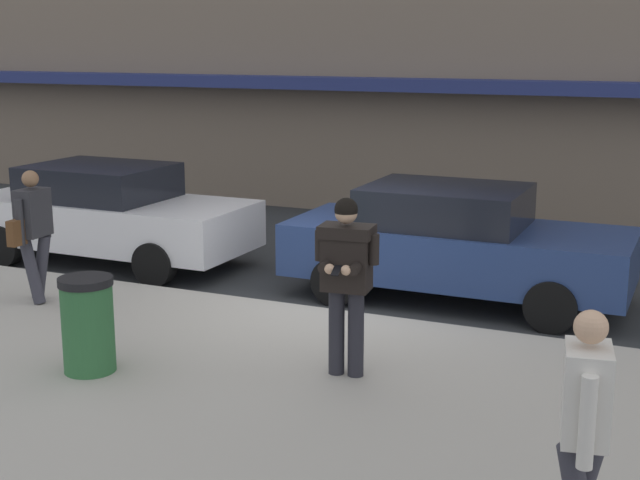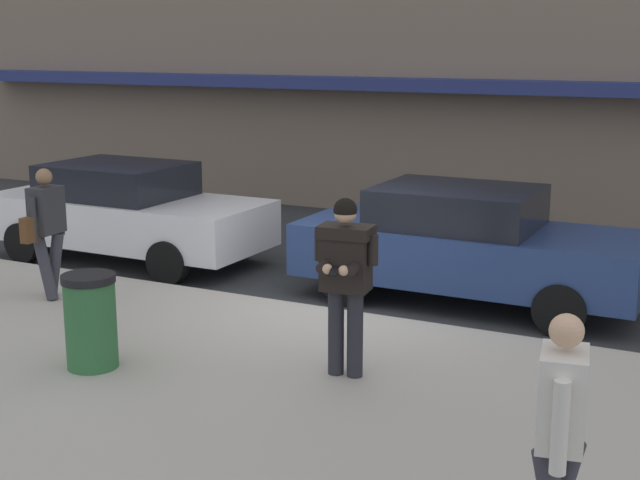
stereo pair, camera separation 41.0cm
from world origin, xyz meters
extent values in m
plane|color=#2B2D30|center=(0.00, 0.00, 0.00)|extent=(80.00, 80.00, 0.00)
cube|color=#A8A399|center=(1.00, -2.85, 0.07)|extent=(32.00, 5.30, 0.14)
cube|color=silver|center=(1.00, 0.05, 0.00)|extent=(28.00, 0.12, 0.01)
cube|color=navy|center=(1.00, 6.15, 2.60)|extent=(26.60, 0.70, 0.24)
cube|color=silver|center=(-4.21, 1.08, 0.67)|extent=(4.52, 1.86, 0.70)
cube|color=black|center=(-4.39, 1.08, 1.28)|extent=(2.09, 1.66, 0.52)
cylinder|color=black|center=(-2.81, 1.92, 0.32)|extent=(0.64, 0.23, 0.64)
cylinder|color=black|center=(-2.83, 0.21, 0.32)|extent=(0.64, 0.23, 0.64)
cylinder|color=black|center=(-5.60, 1.95, 0.32)|extent=(0.64, 0.23, 0.64)
cylinder|color=black|center=(-5.62, 0.24, 0.32)|extent=(0.64, 0.23, 0.64)
cube|color=navy|center=(1.27, 1.27, 0.67)|extent=(4.50, 1.83, 0.70)
cube|color=black|center=(1.09, 1.27, 1.28)|extent=(2.07, 1.64, 0.52)
cylinder|color=black|center=(2.67, 2.13, 0.32)|extent=(0.64, 0.22, 0.64)
cylinder|color=black|center=(2.67, 0.41, 0.32)|extent=(0.64, 0.22, 0.64)
cylinder|color=black|center=(-0.12, 2.12, 0.32)|extent=(0.64, 0.22, 0.64)
cylinder|color=black|center=(-0.12, 0.41, 0.32)|extent=(0.64, 0.22, 0.64)
cylinder|color=#23232B|center=(1.20, -2.19, 0.58)|extent=(0.16, 0.16, 0.88)
cylinder|color=#23232B|center=(1.00, -2.21, 0.58)|extent=(0.16, 0.16, 0.88)
cube|color=black|center=(1.10, -2.20, 1.34)|extent=(0.49, 0.35, 0.64)
cube|color=black|center=(1.10, -2.20, 1.61)|extent=(0.55, 0.39, 0.12)
cylinder|color=black|center=(1.37, -2.17, 1.45)|extent=(0.11, 0.11, 0.30)
cylinder|color=black|center=(1.26, -2.34, 1.30)|extent=(0.13, 0.31, 0.10)
sphere|color=tan|center=(1.21, -2.49, 1.30)|extent=(0.10, 0.10, 0.10)
cylinder|color=black|center=(0.83, -2.23, 1.45)|extent=(0.11, 0.11, 0.30)
cylinder|color=black|center=(0.97, -2.37, 1.30)|extent=(0.13, 0.31, 0.10)
sphere|color=tan|center=(1.05, -2.51, 1.30)|extent=(0.10, 0.10, 0.10)
cube|color=black|center=(1.14, -2.54, 1.30)|extent=(0.09, 0.15, 0.07)
sphere|color=tan|center=(1.10, -2.23, 1.80)|extent=(0.22, 0.22, 0.22)
sphere|color=black|center=(1.10, -2.23, 1.83)|extent=(0.23, 0.23, 0.23)
cube|color=silver|center=(3.70, -4.67, 1.30)|extent=(0.35, 0.46, 0.60)
cylinder|color=silver|center=(3.66, -4.42, 1.22)|extent=(0.10, 0.10, 0.58)
cylinder|color=silver|center=(3.75, -4.91, 1.22)|extent=(0.10, 0.10, 0.58)
sphere|color=tan|center=(3.70, -4.67, 1.73)|extent=(0.21, 0.21, 0.21)
cylinder|color=#33333D|center=(-3.50, -1.34, 0.57)|extent=(0.33, 0.16, 0.87)
cylinder|color=#33333D|center=(-3.49, -1.52, 0.57)|extent=(0.33, 0.16, 0.87)
cube|color=#2D2D33|center=(-3.49, -1.43, 1.30)|extent=(0.30, 0.43, 0.60)
cylinder|color=#2D2D33|center=(-3.50, -1.18, 1.22)|extent=(0.10, 0.10, 0.58)
cylinder|color=#2D2D33|center=(-3.48, -1.68, 1.22)|extent=(0.10, 0.10, 0.58)
sphere|color=#8C6647|center=(-3.49, -1.43, 1.73)|extent=(0.21, 0.21, 0.21)
cube|color=brown|center=(-3.50, -1.73, 1.10)|extent=(0.13, 0.25, 0.32)
cylinder|color=#2D6638|center=(-1.31, -3.16, 0.59)|extent=(0.52, 0.52, 0.90)
cylinder|color=black|center=(-1.31, -3.16, 1.08)|extent=(0.55, 0.55, 0.08)
camera|label=1|loc=(4.29, -10.01, 3.42)|focal=50.00mm
camera|label=2|loc=(4.66, -9.83, 3.42)|focal=50.00mm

